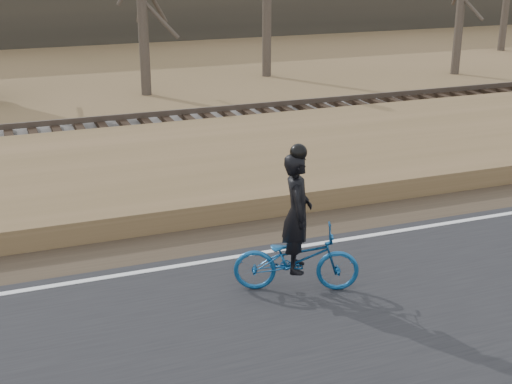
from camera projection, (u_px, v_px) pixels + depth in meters
name	position (u px, v px, depth m)	size (l,w,h in m)	color
ground	(376.00, 243.00, 13.12)	(120.00, 120.00, 0.00)	brown
road	(459.00, 302.00, 10.91)	(120.00, 6.00, 0.06)	black
edge_line	(371.00, 235.00, 13.28)	(120.00, 0.12, 0.01)	silver
shoulder	(346.00, 219.00, 14.17)	(120.00, 1.60, 0.04)	#473A2B
embankment	(287.00, 167.00, 16.75)	(120.00, 5.00, 0.44)	brown
ballast	(234.00, 129.00, 20.09)	(120.00, 3.00, 0.45)	slate
railroad	(234.00, 118.00, 19.99)	(120.00, 2.40, 0.29)	black
cyclist	(297.00, 245.00, 11.00)	(2.07, 1.36, 2.38)	navy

